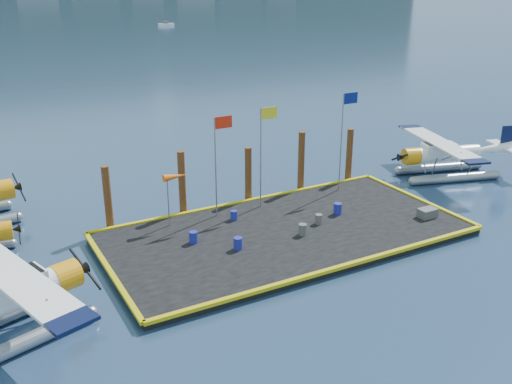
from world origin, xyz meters
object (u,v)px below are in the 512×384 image
at_px(flagpole_red, 218,151).
at_px(piling_4, 349,157).
at_px(drum_3, 238,243).
at_px(drum_1, 303,229).
at_px(piling_3, 301,163).
at_px(drum_0, 193,237).
at_px(piling_1, 182,185).
at_px(drum_4, 338,209).
at_px(flagpole_blue, 344,127).
at_px(windsock, 175,178).
at_px(seaplane_d, 443,157).
at_px(drum_5, 234,215).
at_px(piling_0, 108,200).
at_px(piling_2, 248,176).
at_px(seaplane_a, 6,303).
at_px(crate, 427,213).
at_px(drum_2, 319,219).
at_px(flagpole_yellow, 264,142).

xyz_separation_m(flagpole_red, piling_4, (10.79, 1.60, -2.40)).
bearing_deg(drum_3, drum_1, -2.22).
bearing_deg(piling_3, drum_0, -155.74).
bearing_deg(drum_3, piling_1, 95.23).
distance_m(drum_4, flagpole_blue, 5.81).
relative_size(windsock, piling_3, 0.73).
bearing_deg(seaplane_d, drum_5, 108.00).
distance_m(drum_0, drum_1, 6.03).
relative_size(drum_1, piling_0, 0.16).
relative_size(drum_0, drum_3, 0.98).
bearing_deg(drum_5, piling_1, 128.51).
height_order(drum_5, flagpole_blue, flagpole_blue).
bearing_deg(windsock, drum_0, -93.31).
bearing_deg(piling_2, windsock, -163.85).
xyz_separation_m(seaplane_a, crate, (23.22, 0.33, -0.94)).
distance_m(drum_3, piling_1, 6.37).
relative_size(seaplane_d, drum_2, 17.40).
relative_size(flagpole_red, flagpole_yellow, 0.97).
bearing_deg(seaplane_d, drum_0, 112.50).
xyz_separation_m(drum_4, crate, (4.39, -2.95, -0.08)).
height_order(drum_3, flagpole_blue, flagpole_blue).
xyz_separation_m(drum_0, drum_3, (1.75, -1.83, 0.01)).
bearing_deg(flagpole_blue, piling_2, 165.52).
relative_size(drum_0, flagpole_yellow, 0.10).
relative_size(seaplane_a, piling_0, 2.59).
bearing_deg(piling_1, drum_5, -51.49).
distance_m(seaplane_a, drum_5, 14.12).
relative_size(seaplane_d, flagpole_yellow, 1.63).
bearing_deg(drum_4, seaplane_d, 13.30).
height_order(drum_1, piling_2, piling_2).
bearing_deg(flagpole_red, drum_5, -68.89).
height_order(seaplane_d, drum_4, seaplane_d).
relative_size(crate, flagpole_yellow, 0.17).
relative_size(seaplane_d, flagpole_blue, 1.56).
relative_size(drum_3, crate, 0.61).
relative_size(seaplane_d, piling_1, 2.41).
distance_m(drum_0, drum_3, 2.53).
relative_size(seaplane_d, piling_4, 2.53).
xyz_separation_m(piling_1, piling_3, (8.50, 0.00, 0.05)).
bearing_deg(drum_5, flagpole_red, 111.11).
bearing_deg(drum_3, crate, -7.98).
relative_size(seaplane_a, drum_2, 17.83).
bearing_deg(drum_5, crate, -26.86).
distance_m(drum_3, piling_4, 13.51).
relative_size(flagpole_blue, piling_1, 1.55).
bearing_deg(flagpole_blue, piling_1, 171.49).
bearing_deg(drum_5, drum_0, -152.66).
bearing_deg(drum_3, piling_2, 57.59).
xyz_separation_m(drum_5, flagpole_red, (-0.41, 1.06, 3.71)).
height_order(drum_3, flagpole_yellow, flagpole_yellow).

